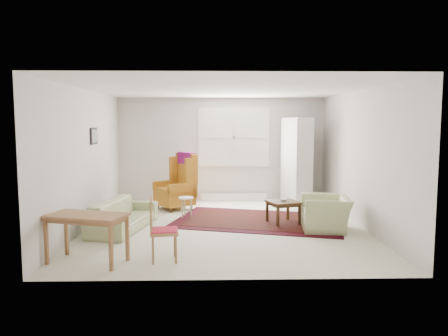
{
  "coord_description": "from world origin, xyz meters",
  "views": [
    {
      "loc": [
        -0.2,
        -7.89,
        1.91
      ],
      "look_at": [
        0.0,
        0.3,
        1.05
      ],
      "focal_mm": 35.0,
      "sensor_mm": 36.0,
      "label": 1
    }
  ],
  "objects_px": {
    "desk_chair": "(164,230)",
    "cabinet": "(297,161)",
    "coffee_table": "(283,212)",
    "stool": "(186,207)",
    "desk": "(87,238)",
    "sofa": "(123,209)",
    "armchair": "(326,210)",
    "wingback_chair": "(174,181)"
  },
  "relations": [
    {
      "from": "stool",
      "to": "desk",
      "type": "relative_size",
      "value": 0.39
    },
    {
      "from": "coffee_table",
      "to": "stool",
      "type": "distance_m",
      "value": 1.97
    },
    {
      "from": "desk",
      "to": "desk_chair",
      "type": "bearing_deg",
      "value": 3.19
    },
    {
      "from": "sofa",
      "to": "desk_chair",
      "type": "height_order",
      "value": "desk_chair"
    },
    {
      "from": "stool",
      "to": "desk_chair",
      "type": "relative_size",
      "value": 0.47
    },
    {
      "from": "armchair",
      "to": "wingback_chair",
      "type": "xyz_separation_m",
      "value": [
        -2.86,
        1.93,
        0.27
      ]
    },
    {
      "from": "sofa",
      "to": "desk",
      "type": "distance_m",
      "value": 1.87
    },
    {
      "from": "sofa",
      "to": "stool",
      "type": "relative_size",
      "value": 4.38
    },
    {
      "from": "sofa",
      "to": "armchair",
      "type": "distance_m",
      "value": 3.62
    },
    {
      "from": "armchair",
      "to": "desk_chair",
      "type": "relative_size",
      "value": 1.06
    },
    {
      "from": "wingback_chair",
      "to": "desk_chair",
      "type": "relative_size",
      "value": 1.44
    },
    {
      "from": "desk_chair",
      "to": "desk",
      "type": "bearing_deg",
      "value": 85.43
    },
    {
      "from": "cabinet",
      "to": "armchair",
      "type": "bearing_deg",
      "value": -107.04
    },
    {
      "from": "sofa",
      "to": "cabinet",
      "type": "xyz_separation_m",
      "value": [
        3.57,
        2.43,
        0.65
      ]
    },
    {
      "from": "wingback_chair",
      "to": "desk",
      "type": "relative_size",
      "value": 1.18
    },
    {
      "from": "sofa",
      "to": "coffee_table",
      "type": "xyz_separation_m",
      "value": [
        2.93,
        0.36,
        -0.14
      ]
    },
    {
      "from": "stool",
      "to": "cabinet",
      "type": "distance_m",
      "value": 3.01
    },
    {
      "from": "desk",
      "to": "sofa",
      "type": "bearing_deg",
      "value": 86.72
    },
    {
      "from": "stool",
      "to": "armchair",
      "type": "bearing_deg",
      "value": -23.62
    },
    {
      "from": "coffee_table",
      "to": "stool",
      "type": "bearing_deg",
      "value": 161.52
    },
    {
      "from": "armchair",
      "to": "coffee_table",
      "type": "bearing_deg",
      "value": -119.0
    },
    {
      "from": "stool",
      "to": "desk",
      "type": "xyz_separation_m",
      "value": [
        -1.16,
        -2.85,
        0.13
      ]
    },
    {
      "from": "stool",
      "to": "desk_chair",
      "type": "distance_m",
      "value": 2.81
    },
    {
      "from": "cabinet",
      "to": "desk_chair",
      "type": "distance_m",
      "value": 5.03
    },
    {
      "from": "sofa",
      "to": "armchair",
      "type": "height_order",
      "value": "sofa"
    },
    {
      "from": "desk",
      "to": "wingback_chair",
      "type": "bearing_deg",
      "value": 76.74
    },
    {
      "from": "cabinet",
      "to": "desk_chair",
      "type": "height_order",
      "value": "cabinet"
    },
    {
      "from": "desk_chair",
      "to": "cabinet",
      "type": "bearing_deg",
      "value": -39.76
    },
    {
      "from": "armchair",
      "to": "desk",
      "type": "relative_size",
      "value": 0.87
    },
    {
      "from": "armchair",
      "to": "stool",
      "type": "distance_m",
      "value": 2.8
    },
    {
      "from": "desk",
      "to": "desk_chair",
      "type": "distance_m",
      "value": 1.04
    },
    {
      "from": "sofa",
      "to": "coffee_table",
      "type": "height_order",
      "value": "sofa"
    },
    {
      "from": "sofa",
      "to": "wingback_chair",
      "type": "height_order",
      "value": "wingback_chair"
    },
    {
      "from": "coffee_table",
      "to": "desk",
      "type": "distance_m",
      "value": 3.77
    },
    {
      "from": "armchair",
      "to": "cabinet",
      "type": "distance_m",
      "value": 2.64
    },
    {
      "from": "stool",
      "to": "desk",
      "type": "distance_m",
      "value": 3.08
    },
    {
      "from": "coffee_table",
      "to": "cabinet",
      "type": "relative_size",
      "value": 0.27
    },
    {
      "from": "wingback_chair",
      "to": "stool",
      "type": "bearing_deg",
      "value": -16.68
    },
    {
      "from": "coffee_table",
      "to": "stool",
      "type": "height_order",
      "value": "coffee_table"
    },
    {
      "from": "cabinet",
      "to": "desk_chair",
      "type": "xyz_separation_m",
      "value": [
        -2.65,
        -4.24,
        -0.57
      ]
    },
    {
      "from": "coffee_table",
      "to": "desk",
      "type": "relative_size",
      "value": 0.51
    },
    {
      "from": "cabinet",
      "to": "stool",
      "type": "bearing_deg",
      "value": -168.18
    }
  ]
}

